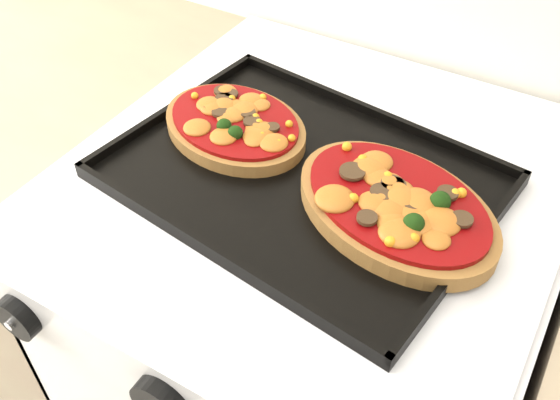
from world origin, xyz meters
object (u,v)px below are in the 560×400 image
Objects in this scene: stove at (309,366)px; pizza_left at (235,124)px; baking_tray at (301,174)px; pizza_right at (396,204)px.

pizza_left reaches higher than stove.
pizza_left is (-0.11, 0.03, 0.01)m from baking_tray.
pizza_right is (0.24, -0.04, 0.00)m from pizza_left.
pizza_left reaches higher than baking_tray.
pizza_left is at bearing 171.28° from pizza_right.
baking_tray is (-0.01, -0.03, 0.47)m from stove.
pizza_right reaches higher than baking_tray.
stove is 0.50m from pizza_right.
pizza_left is 0.24m from pizza_right.
baking_tray is 1.76× the size of pizza_right.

